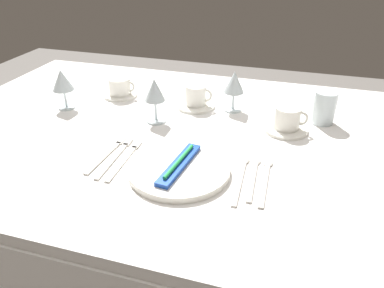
# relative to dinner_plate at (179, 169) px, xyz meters

# --- Properties ---
(ground_plane) EXTENTS (6.00, 6.00, 0.00)m
(ground_plane) POSITION_rel_dinner_plate_xyz_m (-0.02, 0.22, -0.75)
(ground_plane) COLOR slate
(dining_table) EXTENTS (1.80, 1.11, 0.74)m
(dining_table) POSITION_rel_dinner_plate_xyz_m (-0.02, 0.22, -0.09)
(dining_table) COLOR white
(dining_table) RESTS_ON ground
(dinner_plate) EXTENTS (0.27, 0.27, 0.02)m
(dinner_plate) POSITION_rel_dinner_plate_xyz_m (0.00, 0.00, 0.00)
(dinner_plate) COLOR white
(dinner_plate) RESTS_ON dining_table
(toothbrush_package) EXTENTS (0.06, 0.21, 0.02)m
(toothbrush_package) POSITION_rel_dinner_plate_xyz_m (-0.00, 0.00, 0.02)
(toothbrush_package) COLOR blue
(toothbrush_package) RESTS_ON dinner_plate
(fork_outer) EXTENTS (0.02, 0.22, 0.00)m
(fork_outer) POSITION_rel_dinner_plate_xyz_m (-0.17, 0.02, -0.01)
(fork_outer) COLOR beige
(fork_outer) RESTS_ON dining_table
(fork_inner) EXTENTS (0.02, 0.22, 0.00)m
(fork_inner) POSITION_rel_dinner_plate_xyz_m (-0.20, 0.02, -0.01)
(fork_inner) COLOR beige
(fork_inner) RESTS_ON dining_table
(fork_salad) EXTENTS (0.03, 0.21, 0.00)m
(fork_salad) POSITION_rel_dinner_plate_xyz_m (-0.23, 0.03, -0.01)
(fork_salad) COLOR beige
(fork_salad) RESTS_ON dining_table
(spoon_soup) EXTENTS (0.03, 0.23, 0.01)m
(spoon_soup) POSITION_rel_dinner_plate_xyz_m (0.16, 0.04, -0.01)
(spoon_soup) COLOR beige
(spoon_soup) RESTS_ON dining_table
(spoon_dessert) EXTENTS (0.03, 0.21, 0.01)m
(spoon_dessert) POSITION_rel_dinner_plate_xyz_m (0.19, 0.05, -0.01)
(spoon_dessert) COLOR beige
(spoon_dessert) RESTS_ON dining_table
(spoon_tea) EXTENTS (0.03, 0.22, 0.01)m
(spoon_tea) POSITION_rel_dinner_plate_xyz_m (0.22, 0.04, -0.01)
(spoon_tea) COLOR beige
(spoon_tea) RESTS_ON dining_table
(saucer_left) EXTENTS (0.14, 0.14, 0.01)m
(saucer_left) POSITION_rel_dinner_plate_xyz_m (0.26, 0.33, -0.00)
(saucer_left) COLOR white
(saucer_left) RESTS_ON dining_table
(coffee_cup_left) EXTENTS (0.11, 0.08, 0.07)m
(coffee_cup_left) POSITION_rel_dinner_plate_xyz_m (0.26, 0.33, 0.04)
(coffee_cup_left) COLOR white
(coffee_cup_left) RESTS_ON saucer_left
(saucer_right) EXTENTS (0.14, 0.14, 0.01)m
(saucer_right) POSITION_rel_dinner_plate_xyz_m (-0.07, 0.42, -0.00)
(saucer_right) COLOR white
(saucer_right) RESTS_ON dining_table
(coffee_cup_right) EXTENTS (0.10, 0.07, 0.07)m
(coffee_cup_right) POSITION_rel_dinner_plate_xyz_m (-0.07, 0.42, 0.04)
(coffee_cup_right) COLOR white
(coffee_cup_right) RESTS_ON saucer_right
(saucer_far) EXTENTS (0.13, 0.13, 0.01)m
(saucer_far) POSITION_rel_dinner_plate_xyz_m (-0.39, 0.44, -0.00)
(saucer_far) COLOR white
(saucer_far) RESTS_ON dining_table
(coffee_cup_far) EXTENTS (0.11, 0.08, 0.06)m
(coffee_cup_far) POSITION_rel_dinner_plate_xyz_m (-0.38, 0.44, 0.03)
(coffee_cup_far) COLOR white
(coffee_cup_far) RESTS_ON saucer_far
(wine_glass_centre) EXTENTS (0.07, 0.07, 0.15)m
(wine_glass_centre) POSITION_rel_dinner_plate_xyz_m (0.06, 0.43, 0.09)
(wine_glass_centre) COLOR silver
(wine_glass_centre) RESTS_ON dining_table
(wine_glass_left) EXTENTS (0.07, 0.07, 0.15)m
(wine_glass_left) POSITION_rel_dinner_plate_xyz_m (-0.17, 0.27, 0.10)
(wine_glass_left) COLOR silver
(wine_glass_left) RESTS_ON dining_table
(wine_glass_right) EXTENTS (0.08, 0.08, 0.14)m
(wine_glass_right) POSITION_rel_dinner_plate_xyz_m (-0.52, 0.28, 0.09)
(wine_glass_right) COLOR silver
(wine_glass_right) RESTS_ON dining_table
(drink_tumbler) EXTENTS (0.07, 0.07, 0.11)m
(drink_tumbler) POSITION_rel_dinner_plate_xyz_m (0.37, 0.42, 0.04)
(drink_tumbler) COLOR silver
(drink_tumbler) RESTS_ON dining_table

